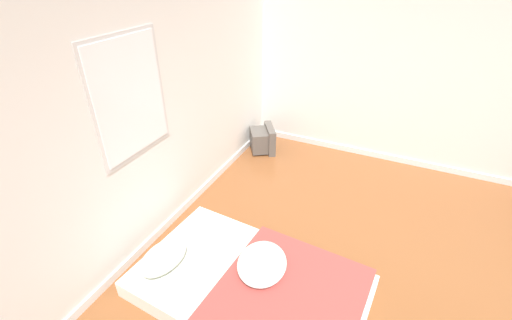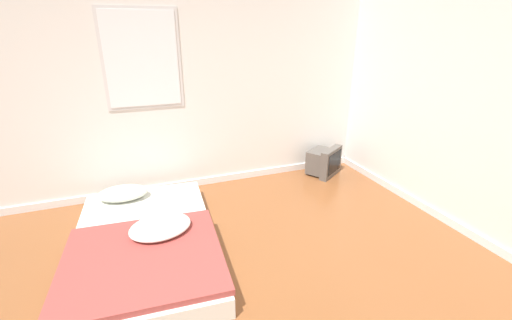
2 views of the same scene
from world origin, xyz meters
The scene contains 4 objects.
wall_back centered at (0.00, 2.67, 1.29)m, with size 7.99×0.08×2.60m.
wall_right centered at (2.82, 0.00, 1.29)m, with size 0.08×7.69×2.60m.
mattress_bed centered at (-0.23, 1.39, 0.12)m, with size 1.39×2.12×0.32m.
crt_tv centered at (2.26, 2.37, 0.19)m, with size 0.55×0.53×0.40m.
Camera 1 is at (-2.07, 0.47, 2.68)m, focal length 24.00 mm.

